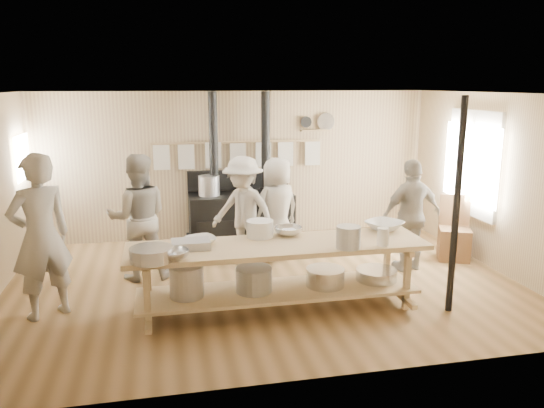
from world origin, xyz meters
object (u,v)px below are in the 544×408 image
at_px(cook_left, 138,217).
at_px(cook_by_window, 243,211).
at_px(cook_center, 277,209).
at_px(cook_far_left, 40,237).
at_px(cook_right, 411,215).
at_px(prep_table, 277,270).
at_px(roasting_pan, 191,244).
at_px(chair, 454,240).
at_px(stove, 241,212).

distance_m(cook_left, cook_by_window, 1.56).
bearing_deg(cook_center, cook_left, -11.48).
bearing_deg(cook_far_left, cook_right, 154.55).
relative_size(prep_table, cook_far_left, 1.83).
relative_size(cook_by_window, roasting_pan, 3.77).
height_order(prep_table, roasting_pan, roasting_pan).
relative_size(cook_right, chair, 1.67).
distance_m(stove, roasting_pan, 3.18).
relative_size(cook_center, cook_right, 0.97).
bearing_deg(roasting_pan, stove, 70.99).
bearing_deg(cook_right, cook_center, -35.58).
bearing_deg(roasting_pan, cook_by_window, 62.89).
distance_m(prep_table, cook_by_window, 1.80).
height_order(stove, prep_table, stove).
bearing_deg(cook_left, chair, 175.73).
bearing_deg(cook_by_window, roasting_pan, -76.24).
relative_size(prep_table, chair, 3.59).
relative_size(cook_far_left, cook_by_window, 1.18).
bearing_deg(cook_center, cook_far_left, 2.26).
distance_m(cook_right, chair, 1.12).
height_order(cook_left, cook_center, cook_left).
xyz_separation_m(stove, cook_far_left, (-2.74, -2.62, 0.47)).
xyz_separation_m(cook_center, roasting_pan, (-1.45, -1.91, 0.09)).
bearing_deg(roasting_pan, cook_left, 113.96).
bearing_deg(cook_far_left, chair, 156.55).
xyz_separation_m(cook_left, cook_center, (2.10, 0.46, -0.09)).
xyz_separation_m(cook_left, roasting_pan, (0.65, -1.46, 0.00)).
relative_size(cook_left, cook_center, 1.11).
bearing_deg(cook_by_window, chair, 33.76).
xyz_separation_m(cook_right, cook_by_window, (-2.38, 0.74, 0.00)).
xyz_separation_m(prep_table, cook_left, (-1.67, 1.49, 0.37)).
height_order(cook_far_left, cook_left, cook_far_left).
height_order(cook_far_left, cook_by_window, cook_far_left).
distance_m(prep_table, roasting_pan, 1.10).
distance_m(cook_far_left, cook_left, 1.52).
bearing_deg(cook_far_left, cook_by_window, 175.10).
height_order(prep_table, cook_left, cook_left).
bearing_deg(stove, cook_by_window, -96.43).
bearing_deg(cook_by_window, cook_right, 23.66).
xyz_separation_m(stove, prep_table, (-0.00, -3.02, -0.00)).
bearing_deg(cook_far_left, cook_left, -167.01).
height_order(chair, roasting_pan, chair).
distance_m(stove, cook_by_window, 1.30).
xyz_separation_m(prep_table, roasting_pan, (-1.03, 0.03, 0.38)).
relative_size(prep_table, cook_by_window, 2.15).
bearing_deg(cook_by_window, cook_far_left, -111.42).
xyz_separation_m(cook_center, cook_right, (1.82, -0.91, 0.02)).
bearing_deg(roasting_pan, prep_table, -1.64).
bearing_deg(cook_right, cook_left, -15.60).
bearing_deg(chair, cook_by_window, -163.14).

